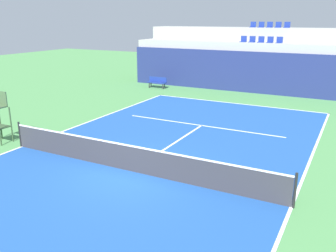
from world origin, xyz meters
name	(u,v)px	position (x,y,z in m)	size (l,w,h in m)	color
ground_plane	(131,171)	(0.00, 0.00, 0.00)	(80.00, 80.00, 0.00)	#4C8C4C
court_surface	(131,171)	(0.00, 0.00, 0.01)	(11.00, 24.00, 0.01)	#1E4C99
baseline_far	(236,103)	(0.00, 11.95, 0.01)	(11.00, 0.10, 0.00)	white
sideline_left	(22,147)	(-5.45, 0.00, 0.01)	(0.10, 24.00, 0.00)	white
sideline_right	(291,207)	(5.45, 0.00, 0.01)	(0.10, 24.00, 0.00)	white
service_line_far	(201,125)	(0.00, 6.40, 0.01)	(8.26, 0.10, 0.00)	white
centre_service_line	(172,144)	(0.00, 3.20, 0.01)	(0.10, 6.40, 0.00)	white
back_wall	(254,73)	(0.00, 15.91, 1.46)	(19.49, 0.30, 2.92)	navy
stands_tier_lower	(259,66)	(0.00, 17.26, 1.74)	(19.49, 2.40, 3.47)	#9E9E99
stands_tier_upper	(267,57)	(0.00, 19.66, 2.24)	(19.49, 2.40, 4.48)	#9E9E99
seating_row_lower	(261,41)	(0.00, 17.35, 3.60)	(3.07, 0.44, 0.44)	navy
seating_row_upper	(270,26)	(0.00, 19.75, 4.60)	(3.07, 0.44, 0.44)	navy
tennis_net	(131,158)	(0.00, 0.00, 0.51)	(11.08, 0.08, 1.07)	black
player_bench	(157,82)	(-6.98, 14.25, 0.51)	(1.50, 0.40, 0.85)	navy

